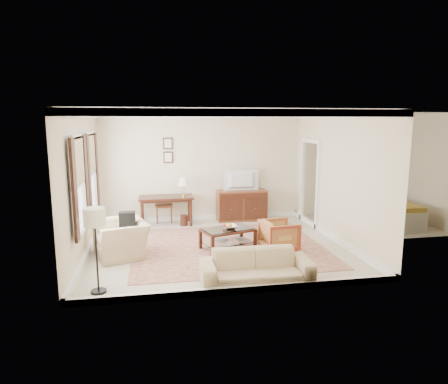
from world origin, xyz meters
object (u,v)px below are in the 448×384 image
object	(u,v)px
tv	(242,174)
club_armchair	(121,233)
sideboard	(241,205)
writing_desk	(166,200)
sofa	(256,262)
striped_armchair	(279,234)
coffee_table	(228,233)

from	to	relation	value
tv	club_armchair	size ratio (longest dim) A/B	0.84
sideboard	tv	size ratio (longest dim) A/B	1.46
writing_desk	sofa	world-z (taller)	writing_desk
writing_desk	sideboard	xyz separation A→B (m)	(2.06, 0.16, -0.24)
writing_desk	tv	distance (m)	2.16
striped_armchair	sofa	xyz separation A→B (m)	(-0.91, -1.56, 0.01)
striped_armchair	club_armchair	xyz separation A→B (m)	(-3.25, 0.24, 0.12)
sideboard	tv	xyz separation A→B (m)	(0.00, -0.02, 0.88)
sideboard	coffee_table	size ratio (longest dim) A/B	1.10
sideboard	tv	bearing A→B (deg)	-90.00
sideboard	striped_armchair	xyz separation A→B (m)	(0.20, -2.72, -0.06)
writing_desk	club_armchair	world-z (taller)	club_armchair
sideboard	club_armchair	bearing A→B (deg)	-140.87
coffee_table	club_armchair	xyz separation A→B (m)	(-2.20, -0.04, 0.13)
sideboard	sofa	bearing A→B (deg)	-99.37
tv	coffee_table	distance (m)	2.73
club_armchair	writing_desk	bearing A→B (deg)	140.25
sideboard	coffee_table	xyz separation A→B (m)	(-0.85, -2.44, -0.07)
club_armchair	tv	bearing A→B (deg)	112.17
coffee_table	sofa	xyz separation A→B (m)	(0.14, -1.85, 0.02)
club_armchair	sofa	world-z (taller)	club_armchair
coffee_table	striped_armchair	distance (m)	1.09
club_armchair	sideboard	bearing A→B (deg)	112.40
tv	striped_armchair	size ratio (longest dim) A/B	1.29
sideboard	tv	world-z (taller)	tv
tv	sofa	distance (m)	4.43
writing_desk	sideboard	distance (m)	2.08
sideboard	striped_armchair	bearing A→B (deg)	-85.77
club_armchair	sofa	xyz separation A→B (m)	(2.34, -1.81, -0.11)
striped_armchair	club_armchair	distance (m)	3.26
tv	sideboard	bearing A→B (deg)	-90.00
sideboard	striped_armchair	size ratio (longest dim) A/B	1.89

